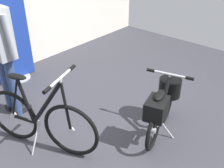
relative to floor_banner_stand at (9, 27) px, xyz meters
name	(u,v)px	position (x,y,z in m)	size (l,w,h in m)	color
ground_plane	(117,136)	(-0.03, -2.05, -0.84)	(6.47, 6.47, 0.00)	#38383F
floor_banner_stand	(9,27)	(0.00, 0.00, 0.00)	(0.60, 0.36, 1.86)	#B7B7BC
folding_bike_foreground	(163,104)	(0.38, -2.38, -0.46)	(0.94, 0.52, 0.69)	black
display_bike_left	(40,120)	(-0.67, -1.55, -0.49)	(0.60, 1.26, 0.93)	black
visitor_near_wall	(2,47)	(-0.52, -0.74, 0.06)	(0.28, 0.54, 1.59)	navy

